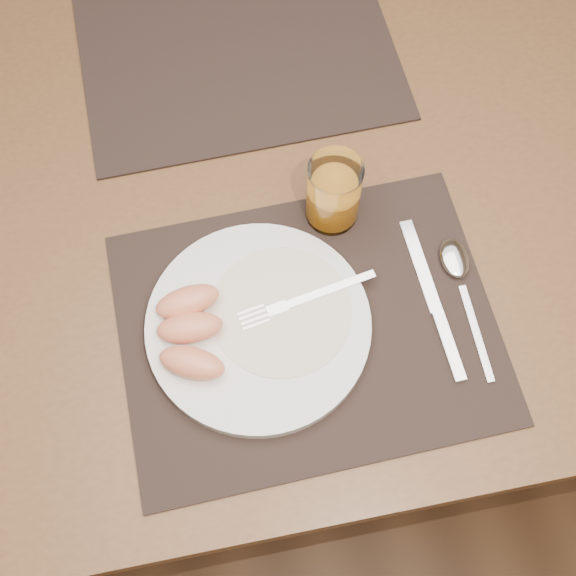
% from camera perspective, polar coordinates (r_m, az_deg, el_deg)
% --- Properties ---
extents(ground, '(5.00, 5.00, 0.00)m').
position_cam_1_polar(ground, '(1.66, -0.50, -5.40)').
color(ground, '#54341C').
rests_on(ground, ground).
extents(table, '(1.40, 0.90, 0.75)m').
position_cam_1_polar(table, '(1.05, -0.80, 6.35)').
color(table, brown).
rests_on(table, ground).
extents(placemat_near, '(0.46, 0.36, 0.00)m').
position_cam_1_polar(placemat_near, '(0.88, 1.57, -3.10)').
color(placemat_near, black).
rests_on(placemat_near, table).
extents(placemat_far, '(0.46, 0.36, 0.00)m').
position_cam_1_polar(placemat_far, '(1.11, -4.01, 18.16)').
color(placemat_far, black).
rests_on(placemat_far, table).
extents(plate, '(0.27, 0.27, 0.02)m').
position_cam_1_polar(plate, '(0.87, -2.35, -2.96)').
color(plate, white).
rests_on(plate, placemat_near).
extents(plate_dressing, '(0.17, 0.17, 0.00)m').
position_cam_1_polar(plate_dressing, '(0.86, -0.53, -1.79)').
color(plate_dressing, white).
rests_on(plate_dressing, plate).
extents(fork, '(0.17, 0.05, 0.00)m').
position_cam_1_polar(fork, '(0.87, 0.62, -1.12)').
color(fork, silver).
rests_on(fork, plate).
extents(knife, '(0.02, 0.22, 0.01)m').
position_cam_1_polar(knife, '(0.90, 11.67, -1.83)').
color(knife, silver).
rests_on(knife, placemat_near).
extents(spoon, '(0.04, 0.19, 0.01)m').
position_cam_1_polar(spoon, '(0.92, 13.24, 1.49)').
color(spoon, silver).
rests_on(spoon, placemat_near).
extents(juice_glass, '(0.07, 0.07, 0.10)m').
position_cam_1_polar(juice_glass, '(0.90, 3.60, 7.37)').
color(juice_glass, white).
rests_on(juice_glass, placemat_near).
extents(grapefruit_wedges, '(0.09, 0.13, 0.03)m').
position_cam_1_polar(grapefruit_wedges, '(0.85, -7.77, -3.33)').
color(grapefruit_wedges, '#E7875E').
rests_on(grapefruit_wedges, plate).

